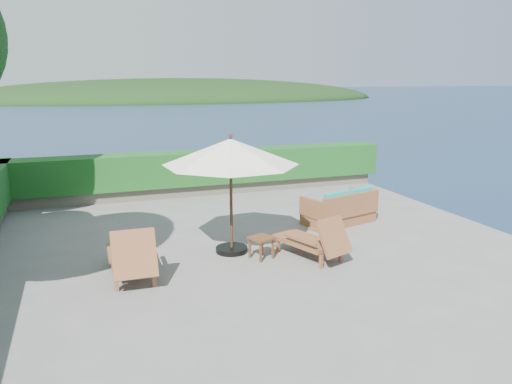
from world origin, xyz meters
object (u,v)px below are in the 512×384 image
object	(u,v)px
patio_umbrella	(231,153)
side_table	(261,241)
lounge_right	(314,240)
wicker_loveseat	(340,210)
lounge_left	(132,255)

from	to	relation	value
patio_umbrella	side_table	size ratio (longest dim) A/B	6.33
lounge_right	side_table	size ratio (longest dim) A/B	3.21
patio_umbrella	side_table	distance (m)	1.87
wicker_loveseat	lounge_right	bearing A→B (deg)	-145.54
lounge_right	wicker_loveseat	xyz separation A→B (m)	(1.72, 2.03, -0.05)
side_table	lounge_left	bearing A→B (deg)	-176.29
lounge_right	side_table	distance (m)	1.06
patio_umbrella	lounge_right	size ratio (longest dim) A/B	1.97
patio_umbrella	lounge_right	xyz separation A→B (m)	(1.45, -0.93, -1.70)
side_table	wicker_loveseat	xyz separation A→B (m)	(2.71, 1.67, -0.02)
lounge_left	lounge_right	xyz separation A→B (m)	(3.55, -0.20, -0.05)
lounge_right	lounge_left	bearing A→B (deg)	156.28
patio_umbrella	lounge_left	size ratio (longest dim) A/B	1.90
lounge_left	lounge_right	distance (m)	3.56
patio_umbrella	wicker_loveseat	xyz separation A→B (m)	(3.17, 1.10, -1.75)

